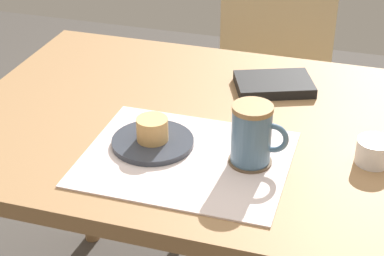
{
  "coord_description": "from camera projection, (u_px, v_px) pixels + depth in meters",
  "views": [
    {
      "loc": [
        0.27,
        -1.18,
        1.42
      ],
      "look_at": [
        -0.05,
        -0.12,
        0.77
      ],
      "focal_mm": 60.0,
      "sensor_mm": 36.0,
      "label": 1
    }
  ],
  "objects": [
    {
      "name": "placemat",
      "position": [
        186.0,
        159.0,
        1.27
      ],
      "size": [
        0.4,
        0.33,
        0.0
      ],
      "primitive_type": "cube",
      "color": "silver",
      "rests_on": "dining_table"
    },
    {
      "name": "pastry",
      "position": [
        152.0,
        129.0,
        1.3
      ],
      "size": [
        0.06,
        0.06,
        0.05
      ],
      "primitive_type": "cylinder",
      "color": "#E0A860",
      "rests_on": "pastry_plate"
    },
    {
      "name": "pastry_plate",
      "position": [
        153.0,
        142.0,
        1.31
      ],
      "size": [
        0.17,
        0.17,
        0.01
      ],
      "primitive_type": "cylinder",
      "color": "#333842",
      "rests_on": "placemat"
    },
    {
      "name": "small_book",
      "position": [
        274.0,
        84.0,
        1.54
      ],
      "size": [
        0.21,
        0.18,
        0.02
      ],
      "primitive_type": "cube",
      "rotation": [
        0.0,
        0.0,
        0.38
      ],
      "color": "black",
      "rests_on": "dining_table"
    },
    {
      "name": "wooden_chair",
      "position": [
        274.0,
        71.0,
        2.14
      ],
      "size": [
        0.48,
        0.48,
        0.92
      ],
      "rotation": [
        0.0,
        0.0,
        3.29
      ],
      "color": "#D1B27F",
      "rests_on": "ground_plane"
    },
    {
      "name": "coffee_coaster",
      "position": [
        250.0,
        161.0,
        1.26
      ],
      "size": [
        0.09,
        0.09,
        0.0
      ],
      "primitive_type": "cylinder",
      "color": "brown",
      "rests_on": "placemat"
    },
    {
      "name": "dining_table",
      "position": [
        231.0,
        155.0,
        1.43
      ],
      "size": [
        1.21,
        0.79,
        0.72
      ],
      "color": "#997047",
      "rests_on": "ground_plane"
    },
    {
      "name": "coffee_mug",
      "position": [
        253.0,
        134.0,
        1.22
      ],
      "size": [
        0.11,
        0.08,
        0.12
      ],
      "color": "slate",
      "rests_on": "coffee_coaster"
    },
    {
      "name": "sugar_bowl",
      "position": [
        374.0,
        152.0,
        1.25
      ],
      "size": [
        0.07,
        0.07,
        0.05
      ],
      "primitive_type": "cylinder",
      "color": "white",
      "rests_on": "dining_table"
    }
  ]
}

